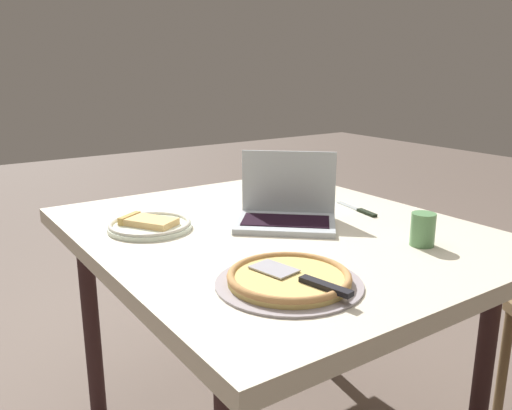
# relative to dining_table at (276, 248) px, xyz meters

# --- Properties ---
(dining_table) EXTENTS (1.30, 1.11, 0.75)m
(dining_table) POSITION_rel_dining_table_xyz_m (0.00, 0.00, 0.00)
(dining_table) COLOR beige
(dining_table) RESTS_ON ground_plane
(laptop) EXTENTS (0.37, 0.38, 0.22)m
(laptop) POSITION_rel_dining_table_xyz_m (0.02, -0.06, 0.11)
(laptop) COLOR #ADB5BC
(laptop) RESTS_ON dining_table
(pizza_plate) EXTENTS (0.26, 0.26, 0.04)m
(pizza_plate) POSITION_rel_dining_table_xyz_m (0.21, 0.33, 0.08)
(pizza_plate) COLOR white
(pizza_plate) RESTS_ON dining_table
(pizza_tray) EXTENTS (0.34, 0.34, 0.03)m
(pizza_tray) POSITION_rel_dining_table_xyz_m (-0.37, 0.24, 0.08)
(pizza_tray) COLOR #9D9399
(pizza_tray) RESTS_ON dining_table
(table_knife) EXTENTS (0.21, 0.05, 0.01)m
(table_knife) POSITION_rel_dining_table_xyz_m (-0.01, -0.35, 0.07)
(table_knife) COLOR silver
(table_knife) RESTS_ON dining_table
(drink_cup) EXTENTS (0.07, 0.07, 0.09)m
(drink_cup) POSITION_rel_dining_table_xyz_m (-0.36, -0.24, 0.12)
(drink_cup) COLOR #588D56
(drink_cup) RESTS_ON dining_table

